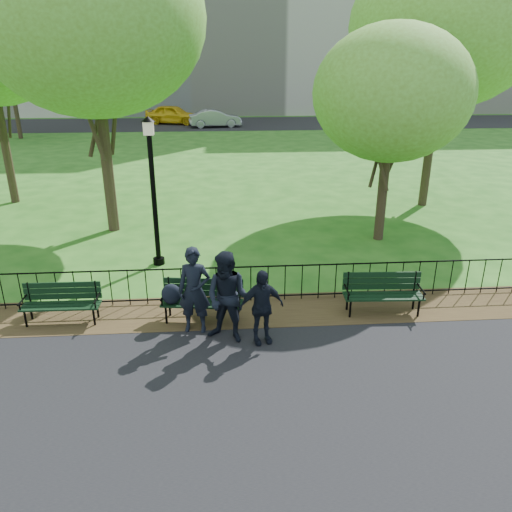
{
  "coord_description": "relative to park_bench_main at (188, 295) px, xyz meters",
  "views": [
    {
      "loc": [
        -0.07,
        -8.48,
        5.38
      ],
      "look_at": [
        0.68,
        1.5,
        1.35
      ],
      "focal_mm": 35.0,
      "sensor_mm": 36.0,
      "label": 1
    }
  ],
  "objects": [
    {
      "name": "asphalt_path",
      "position": [
        0.8,
        -4.58,
        -0.61
      ],
      "size": [
        60.0,
        9.2,
        0.01
      ],
      "primitive_type": "cube",
      "color": "black",
      "rests_on": "ground"
    },
    {
      "name": "lamppost",
      "position": [
        -1.0,
        3.27,
        1.55
      ],
      "size": [
        0.36,
        0.36,
        3.98
      ],
      "color": "black",
      "rests_on": "ground"
    },
    {
      "name": "far_street",
      "position": [
        0.8,
        33.82,
        -0.61
      ],
      "size": [
        70.0,
        9.0,
        0.01
      ],
      "primitive_type": "cube",
      "color": "black",
      "rests_on": "ground"
    },
    {
      "name": "sedan_dark",
      "position": [
        14.28,
        32.35,
        0.09
      ],
      "size": [
        5.02,
        2.51,
        1.4
      ],
      "primitive_type": "imported",
      "rotation": [
        0.0,
        0.0,
        1.45
      ],
      "color": "black",
      "rests_on": "far_street"
    },
    {
      "name": "park_bench_right_a",
      "position": [
        4.29,
        0.09,
        -0.06
      ],
      "size": [
        1.77,
        0.63,
        0.99
      ],
      "rotation": [
        0.0,
        0.0,
        -0.05
      ],
      "color": "black",
      "rests_on": "ground"
    },
    {
      "name": "person_mid",
      "position": [
        0.84,
        -0.87,
        0.34
      ],
      "size": [
        1.03,
        0.82,
        1.89
      ],
      "primitive_type": "imported",
      "rotation": [
        0.0,
        0.0,
        -0.43
      ],
      "color": "black",
      "rests_on": "asphalt_path"
    },
    {
      "name": "sedan_silver",
      "position": [
        0.55,
        31.61,
        0.07
      ],
      "size": [
        4.3,
        1.99,
        1.37
      ],
      "primitive_type": "imported",
      "rotation": [
        0.0,
        0.0,
        1.71
      ],
      "color": "#94969B",
      "rests_on": "far_street"
    },
    {
      "name": "tree_mid_e",
      "position": [
        8.56,
        8.46,
        5.66
      ],
      "size": [
        6.5,
        6.5,
        9.05
      ],
      "color": "#2D2116",
      "rests_on": "ground"
    },
    {
      "name": "ground",
      "position": [
        0.8,
        -1.18,
        -0.62
      ],
      "size": [
        120.0,
        120.0,
        0.0
      ],
      "primitive_type": "plane",
      "color": "#235D18"
    },
    {
      "name": "tree_far_w",
      "position": [
        -12.98,
        26.78,
        5.62
      ],
      "size": [
        6.45,
        6.45,
        8.99
      ],
      "color": "#2D2116",
      "rests_on": "ground"
    },
    {
      "name": "tree_near_e",
      "position": [
        5.69,
        4.81,
        3.74
      ],
      "size": [
        4.52,
        4.52,
        6.29
      ],
      "color": "#2D2116",
      "rests_on": "ground"
    },
    {
      "name": "park_bench_main",
      "position": [
        0.0,
        0.0,
        0.0
      ],
      "size": [
        1.79,
        0.76,
        0.99
      ],
      "rotation": [
        0.0,
        0.0,
        -0.13
      ],
      "color": "black",
      "rests_on": "ground"
    },
    {
      "name": "dirt_strip",
      "position": [
        0.8,
        0.32,
        -0.61
      ],
      "size": [
        60.0,
        1.6,
        0.01
      ],
      "primitive_type": "cube",
      "color": "#342515",
      "rests_on": "ground"
    },
    {
      "name": "park_bench_left_a",
      "position": [
        -2.72,
        0.2,
        -0.09
      ],
      "size": [
        1.65,
        0.54,
        0.93
      ],
      "rotation": [
        0.0,
        0.0,
        -0.02
      ],
      "color": "black",
      "rests_on": "ground"
    },
    {
      "name": "person_right",
      "position": [
        1.49,
        -0.99,
        0.17
      ],
      "size": [
        0.98,
        0.58,
        1.56
      ],
      "primitive_type": "imported",
      "rotation": [
        0.0,
        0.0,
        0.23
      ],
      "color": "black",
      "rests_on": "asphalt_path"
    },
    {
      "name": "tree_near_w",
      "position": [
        -2.79,
        6.34,
        5.76
      ],
      "size": [
        6.6,
        6.6,
        9.19
      ],
      "color": "#2D2116",
      "rests_on": "ground"
    },
    {
      "name": "person_left",
      "position": [
        0.17,
        -0.44,
        0.31
      ],
      "size": [
        0.72,
        0.52,
        1.84
      ],
      "primitive_type": "imported",
      "rotation": [
        0.0,
        0.0,
        -0.13
      ],
      "color": "black",
      "rests_on": "asphalt_path"
    },
    {
      "name": "iron_fence",
      "position": [
        0.8,
        0.82,
        -0.12
      ],
      "size": [
        24.06,
        0.06,
        1.0
      ],
      "color": "black",
      "rests_on": "ground"
    },
    {
      "name": "taxi",
      "position": [
        -2.97,
        33.89,
        0.17
      ],
      "size": [
        4.9,
        3.05,
        1.55
      ],
      "primitive_type": "imported",
      "rotation": [
        0.0,
        0.0,
        1.28
      ],
      "color": "gold",
      "rests_on": "far_street"
    }
  ]
}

